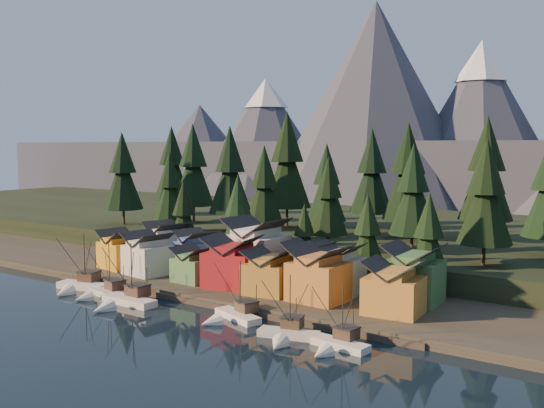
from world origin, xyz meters
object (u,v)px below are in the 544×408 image
Objects in this scene: boat_2 at (123,293)px; house_front_1 at (147,252)px; boat_1 at (102,286)px; house_back_0 at (167,242)px; boat_0 at (79,279)px; boat_4 at (232,309)px; boat_5 at (287,327)px; house_front_0 at (121,248)px; house_back_1 at (196,249)px; boat_6 at (336,336)px.

house_front_1 is (-10.75, 16.22, 3.87)m from boat_2.
boat_1 is 26.83m from house_back_0.
boat_0 reaches higher than house_back_0.
boat_2 is at bearing -151.32° from boat_4.
boat_5 is at bearing 11.04° from boat_1.
house_back_0 is at bearing 76.46° from boat_0.
boat_0 is at bearing -63.37° from house_front_0.
boat_2 is 1.30× the size of house_front_0.
boat_0 is 25.12m from house_back_1.
boat_2 is at bearing -65.29° from house_back_1.
house_front_1 is (9.70, -1.36, 0.23)m from house_front_0.
boat_4 is at bearing -13.08° from house_front_1.
house_back_1 is (10.60, 22.47, 3.70)m from boat_0.
boat_6 is at bearing -8.15° from house_front_1.
boat_0 reaches higher than house_front_0.
boat_0 is 1.14× the size of boat_4.
boat_1 is 1.07× the size of house_back_0.
boat_0 is 24.52m from house_back_0.
house_front_0 is (-4.40, 14.59, 3.59)m from boat_0.
boat_6 is (49.98, -1.14, -0.21)m from boat_1.
boat_4 is (29.30, 1.83, -0.19)m from boat_1.
boat_1 is at bearing -175.21° from boat_6.
house_back_1 is at bearing 68.35° from house_front_1.
boat_5 is at bearing -173.18° from boat_6.
boat_0 is 1.17× the size of house_back_0.
boat_5 is 47.46m from house_front_1.
house_front_0 is 1.00× the size of house_front_1.
house_front_0 is 10.58m from house_back_0.
house_front_0 is (-12.51, 15.67, 3.71)m from boat_1.
boat_6 is (20.68, -2.97, -0.01)m from boat_4.
boat_6 is 63.88m from house_back_0.
house_front_1 is at bearing 1.91° from house_front_0.
house_back_0 reaches higher than boat_5.
boat_1 is 23.98m from house_back_1.
house_front_0 is (-54.35, 16.91, 3.94)m from boat_5.
house_front_0 reaches higher than boat_6.
boat_5 reaches higher than boat_6.
house_back_1 reaches higher than house_front_0.
house_front_0 is at bearing 93.43° from boat_0.
house_back_1 reaches higher than boat_1.
boat_4 is at bearing 10.76° from boat_2.
house_back_0 reaches higher than house_front_0.
boat_4 is 12.91m from boat_5.
house_back_1 is (14.99, 7.88, 0.11)m from house_front_0.
boat_4 is at bearing 151.50° from boat_5.
boat_2 is 21.69m from boat_4.
boat_2 is at bearing -172.85° from boat_6.
house_front_1 reaches higher than boat_1.
boat_0 is 1.17× the size of boat_5.
house_back_1 is (-5.46, 25.46, 3.75)m from boat_2.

